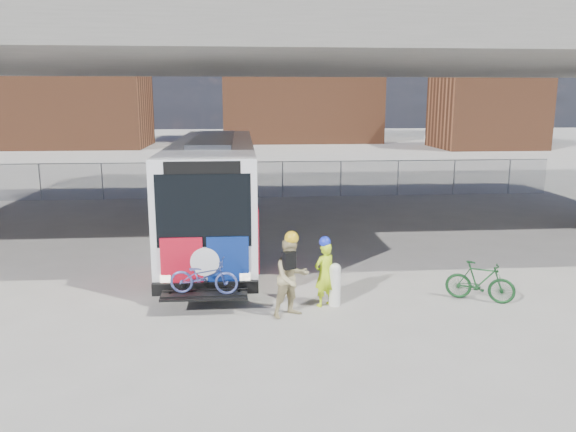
{
  "coord_description": "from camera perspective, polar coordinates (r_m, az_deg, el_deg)",
  "views": [
    {
      "loc": [
        -1.09,
        -16.31,
        4.91
      ],
      "look_at": [
        0.23,
        -0.47,
        1.6
      ],
      "focal_mm": 35.0,
      "sensor_mm": 36.0,
      "label": 1
    }
  ],
  "objects": [
    {
      "name": "smokestack",
      "position": [
        73.28,
        7.49,
        17.6
      ],
      "size": [
        2.2,
        2.2,
        25.0
      ],
      "primitive_type": "cylinder",
      "color": "brown",
      "rests_on": "ground"
    },
    {
      "name": "ground",
      "position": [
        17.07,
        -0.91,
        -4.96
      ],
      "size": [
        160.0,
        160.0,
        0.0
      ],
      "primitive_type": "plane",
      "color": "#9E9991",
      "rests_on": "ground"
    },
    {
      "name": "bollard",
      "position": [
        13.68,
        4.79,
        -6.79
      ],
      "size": [
        0.28,
        0.28,
        1.06
      ],
      "color": "silver",
      "rests_on": "ground"
    },
    {
      "name": "bike_parked",
      "position": [
        14.73,
        18.93,
        -6.32
      ],
      "size": [
        1.69,
        1.21,
        1.0
      ],
      "primitive_type": "imported",
      "rotation": [
        0.0,
        0.0,
        1.07
      ],
      "color": "#14411C",
      "rests_on": "ground"
    },
    {
      "name": "cyclist_hivis",
      "position": [
        13.56,
        3.73,
        -5.76
      ],
      "size": [
        0.69,
        0.61,
        1.73
      ],
      "rotation": [
        0.0,
        0.0,
        3.65
      ],
      "color": "#C7F319",
      "rests_on": "ground"
    },
    {
      "name": "cyclist_tan",
      "position": [
        12.86,
        0.36,
        -6.16
      ],
      "size": [
        1.11,
        1.03,
        2.02
      ],
      "rotation": [
        0.0,
        0.0,
        0.48
      ],
      "color": "tan",
      "rests_on": "ground"
    },
    {
      "name": "overpass",
      "position": [
        20.41,
        -1.77,
        16.35
      ],
      "size": [
        40.0,
        16.0,
        7.95
      ],
      "color": "#605E59",
      "rests_on": "ground"
    },
    {
      "name": "chainlink_fence",
      "position": [
        28.55,
        -2.56,
        4.73
      ],
      "size": [
        30.0,
        0.06,
        30.0
      ],
      "color": "gray",
      "rests_on": "ground"
    },
    {
      "name": "bus",
      "position": [
        19.34,
        -7.43,
        3.34
      ],
      "size": [
        2.67,
        12.95,
        3.69
      ],
      "color": "silver",
      "rests_on": "ground"
    },
    {
      "name": "brick_buildings",
      "position": [
        64.58,
        -2.77,
        12.2
      ],
      "size": [
        54.0,
        22.0,
        12.0
      ],
      "color": "brown",
      "rests_on": "ground"
    }
  ]
}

